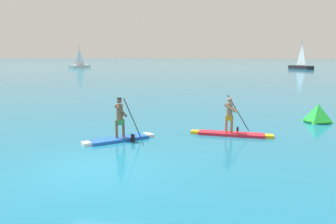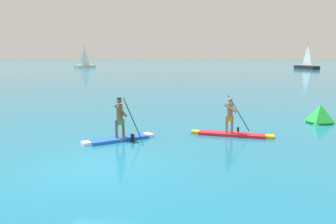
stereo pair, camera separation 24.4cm
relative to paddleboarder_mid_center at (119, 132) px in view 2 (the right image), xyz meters
name	(u,v)px [view 2 (the right image)]	position (x,y,z in m)	size (l,w,h in m)	color
ground	(94,168)	(0.18, -3.44, -0.34)	(440.00, 440.00, 0.00)	#196B8C
paddleboarder_mid_center	(119,132)	(0.00, 0.00, 0.00)	(2.64, 2.28, 1.81)	blue
paddleboarder_far_right	(232,129)	(4.56, 1.47, -0.03)	(3.55, 0.97, 1.73)	red
race_marker_buoy	(320,115)	(9.15, 5.00, 0.07)	(1.55, 1.55, 0.95)	green
sailboat_left_horizon	(85,65)	(-28.57, 68.59, 0.34)	(3.67, 6.26, 5.47)	white
sailboat_right_horizon	(307,66)	(23.54, 68.30, 0.36)	(4.48, 6.54, 6.21)	black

